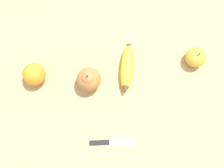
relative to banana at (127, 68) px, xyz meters
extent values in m
plane|color=tan|center=(-0.07, -0.05, -0.02)|extent=(3.00, 3.00, 0.00)
ellipsoid|color=yellow|center=(0.00, 0.00, 0.00)|extent=(0.13, 0.16, 0.04)
cone|color=brown|center=(0.05, -0.06, 0.01)|extent=(0.04, 0.04, 0.03)
sphere|color=brown|center=(-0.05, 0.07, 0.00)|extent=(0.02, 0.02, 0.02)
sphere|color=orange|center=(-0.22, -0.23, 0.02)|extent=(0.08, 0.08, 0.08)
sphere|color=#B2753D|center=(-0.07, -0.12, 0.02)|extent=(0.08, 0.08, 0.08)
sphere|color=#B2753D|center=(-0.07, -0.12, 0.04)|extent=(0.05, 0.05, 0.05)
cylinder|color=#4C3319|center=(-0.07, -0.12, 0.07)|extent=(0.01, 0.01, 0.02)
ellipsoid|color=gold|center=(0.15, 0.19, 0.01)|extent=(0.07, 0.07, 0.06)
cylinder|color=#4C3319|center=(0.15, 0.19, 0.05)|extent=(0.00, 0.00, 0.01)
cube|color=silver|center=(0.15, -0.20, -0.02)|extent=(0.08, 0.08, 0.00)
cube|color=black|center=(0.10, -0.25, -0.02)|extent=(0.06, 0.06, 0.01)
camera|label=1|loc=(0.12, -0.20, 0.88)|focal=42.00mm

